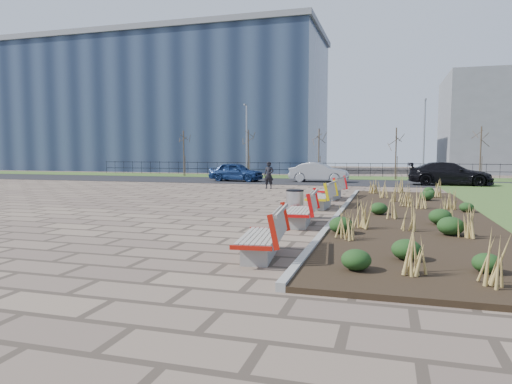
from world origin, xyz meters
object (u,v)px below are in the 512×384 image
(bench_d, at_px, (332,188))
(lamp_west, at_px, (247,141))
(car_silver, at_px, (319,172))
(lamp_east, at_px, (424,140))
(bench_b, at_px, (299,209))
(car_blue, at_px, (236,172))
(litter_bin, at_px, (295,205))
(bench_a, at_px, (260,234))
(pedestrian, at_px, (269,175))
(bench_c, at_px, (321,195))
(car_black, at_px, (450,174))

(bench_d, xyz_separation_m, lamp_west, (-9.00, 15.79, 2.54))
(car_silver, xyz_separation_m, lamp_east, (7.30, 4.03, 2.33))
(bench_b, xyz_separation_m, car_blue, (-8.27, 18.68, 0.20))
(litter_bin, distance_m, car_blue, 19.02)
(bench_a, bearing_deg, litter_bin, 87.63)
(litter_bin, distance_m, pedestrian, 12.14)
(bench_c, bearing_deg, car_blue, 122.93)
(bench_d, xyz_separation_m, pedestrian, (-4.27, 5.04, 0.30))
(pedestrian, distance_m, car_blue, 7.05)
(bench_a, height_order, bench_b, same)
(bench_a, relative_size, car_black, 0.41)
(bench_a, relative_size, car_silver, 0.50)
(pedestrian, distance_m, car_silver, 7.00)
(bench_a, height_order, bench_c, same)
(litter_bin, xyz_separation_m, lamp_east, (5.41, 22.26, 2.58))
(bench_b, bearing_deg, lamp_west, 106.72)
(bench_c, relative_size, car_silver, 0.50)
(bench_a, xyz_separation_m, bench_c, (0.00, 8.61, 0.00))
(bench_b, xyz_separation_m, pedestrian, (-4.27, 12.87, 0.30))
(litter_bin, bearing_deg, lamp_east, 76.34)
(bench_d, distance_m, pedestrian, 6.61)
(car_blue, bearing_deg, bench_b, -150.02)
(bench_c, distance_m, car_black, 15.52)
(bench_a, xyz_separation_m, car_black, (6.26, 22.80, 0.27))
(bench_a, height_order, lamp_east, lamp_east)
(bench_c, relative_size, lamp_east, 0.35)
(bench_c, xyz_separation_m, car_blue, (-8.27, 14.34, 0.20))
(litter_bin, xyz_separation_m, lamp_west, (-8.59, 22.26, 2.58))
(bench_b, xyz_separation_m, litter_bin, (-0.41, 1.36, -0.04))
(pedestrian, height_order, car_silver, pedestrian)
(pedestrian, bearing_deg, bench_c, -62.66)
(car_black, bearing_deg, bench_c, 158.27)
(litter_bin, relative_size, lamp_west, 0.15)
(lamp_east, bearing_deg, bench_d, -107.57)
(car_black, bearing_deg, bench_d, 151.76)
(bench_d, height_order, pedestrian, pedestrian)
(bench_a, xyz_separation_m, car_blue, (-8.27, 22.94, 0.20))
(lamp_west, bearing_deg, pedestrian, -66.25)
(litter_bin, bearing_deg, pedestrian, 108.55)
(bench_b, bearing_deg, bench_c, 85.86)
(car_silver, bearing_deg, car_blue, 98.77)
(bench_b, height_order, car_blue, car_blue)
(car_blue, bearing_deg, car_silver, -75.28)
(car_black, bearing_deg, lamp_west, 73.67)
(car_black, xyz_separation_m, lamp_east, (-1.26, 5.08, 2.27))
(lamp_west, relative_size, lamp_east, 1.00)
(litter_bin, distance_m, car_black, 18.43)
(car_silver, height_order, car_black, car_black)
(car_silver, relative_size, lamp_west, 0.70)
(car_silver, bearing_deg, car_black, -96.79)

